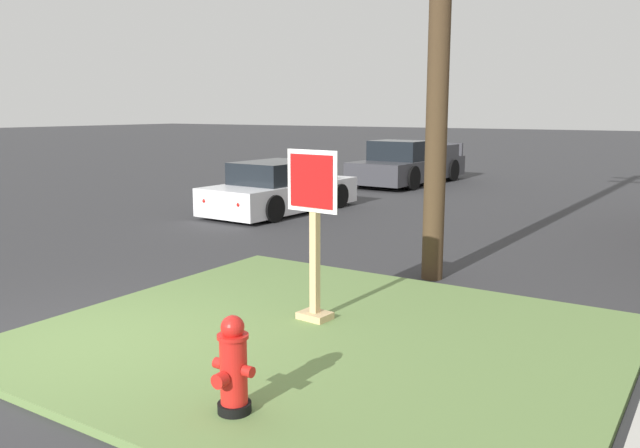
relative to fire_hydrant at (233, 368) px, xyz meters
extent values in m
plane|color=#333335|center=(-2.38, 0.36, -0.46)|extent=(160.00, 160.00, 0.00)
cube|color=#668447|center=(-0.36, 1.89, -0.42)|extent=(5.99, 5.35, 0.08)
cylinder|color=black|center=(0.00, 0.00, -0.34)|extent=(0.28, 0.28, 0.08)
cylinder|color=red|center=(0.00, 0.00, -0.03)|extent=(0.22, 0.22, 0.54)
cylinder|color=red|center=(0.00, 0.00, 0.26)|extent=(0.25, 0.25, 0.03)
sphere|color=red|center=(0.00, 0.00, 0.33)|extent=(0.19, 0.19, 0.19)
cube|color=red|center=(0.00, 0.00, 0.40)|extent=(0.04, 0.04, 0.04)
cylinder|color=red|center=(-0.15, 0.00, 0.00)|extent=(0.08, 0.09, 0.09)
cylinder|color=red|center=(0.15, 0.00, 0.00)|extent=(0.08, 0.09, 0.09)
cylinder|color=red|center=(0.00, -0.16, -0.05)|extent=(0.12, 0.09, 0.12)
cube|color=tan|center=(-0.73, 2.31, 0.57)|extent=(0.10, 0.10, 1.91)
cube|color=tan|center=(-0.73, 2.31, -0.34)|extent=(0.38, 0.31, 0.08)
cube|color=white|center=(-0.74, 2.26, 1.24)|extent=(0.69, 0.07, 0.70)
cube|color=red|center=(-0.74, 2.25, 1.24)|extent=(0.59, 0.06, 0.59)
cylinder|color=black|center=(-1.96, 3.62, -0.45)|extent=(0.70, 0.70, 0.02)
cube|color=silver|center=(-6.07, 8.97, -0.05)|extent=(1.90, 4.34, 0.64)
cube|color=black|center=(-6.08, 8.76, 0.51)|extent=(1.56, 2.03, 0.56)
cylinder|color=black|center=(-6.82, 10.33, -0.15)|extent=(0.25, 0.63, 0.62)
cylinder|color=black|center=(-5.21, 10.26, -0.15)|extent=(0.25, 0.63, 0.62)
cylinder|color=black|center=(-6.93, 7.68, -0.15)|extent=(0.25, 0.63, 0.62)
cylinder|color=black|center=(-5.32, 7.61, -0.15)|extent=(0.25, 0.63, 0.62)
sphere|color=white|center=(-6.50, 11.08, 0.01)|extent=(0.14, 0.14, 0.14)
sphere|color=red|center=(-6.67, 6.90, 0.01)|extent=(0.12, 0.12, 0.12)
sphere|color=white|center=(-5.47, 11.03, 0.01)|extent=(0.14, 0.14, 0.14)
sphere|color=red|center=(-5.65, 6.86, 0.01)|extent=(0.12, 0.12, 0.12)
cube|color=#38383D|center=(-6.04, 16.23, 0.04)|extent=(2.09, 5.25, 0.68)
cube|color=black|center=(-6.06, 15.50, 0.68)|extent=(1.73, 1.41, 0.68)
cube|color=#38383D|center=(-5.10, 17.11, 0.60)|extent=(0.17, 2.18, 0.44)
cube|color=#38383D|center=(-6.91, 17.17, 0.60)|extent=(0.17, 2.18, 0.44)
cube|color=#38383D|center=(-5.95, 18.77, 0.60)|extent=(1.73, 0.16, 0.44)
cylinder|color=black|center=(-5.19, 14.64, -0.08)|extent=(0.29, 0.77, 0.76)
cylinder|color=black|center=(-6.99, 14.70, -0.08)|extent=(0.29, 0.77, 0.76)
cylinder|color=black|center=(-5.09, 17.75, -0.08)|extent=(0.29, 0.77, 0.76)
cylinder|color=black|center=(-6.88, 17.81, -0.08)|extent=(0.29, 0.77, 0.76)
camera|label=1|loc=(3.19, -3.69, 2.02)|focal=36.08mm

